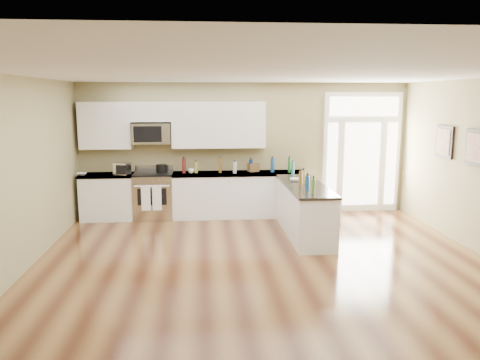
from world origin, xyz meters
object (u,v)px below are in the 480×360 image
object	(u,v)px
kitchen_range	(154,195)
stockpot	(162,168)
toaster_oven	(122,169)
peninsula_cabinet	(304,212)

from	to	relation	value
kitchen_range	stockpot	world-z (taller)	stockpot
stockpot	toaster_oven	bearing A→B (deg)	-163.42
peninsula_cabinet	kitchen_range	world-z (taller)	kitchen_range
toaster_oven	kitchen_range	bearing A→B (deg)	30.09
kitchen_range	toaster_oven	distance (m)	0.85
peninsula_cabinet	kitchen_range	xyz separation A→B (m)	(-2.86, 1.45, 0.04)
peninsula_cabinet	stockpot	bearing A→B (deg)	149.84
peninsula_cabinet	kitchen_range	distance (m)	3.21
peninsula_cabinet	toaster_oven	xyz separation A→B (m)	(-3.47, 1.34, 0.63)
kitchen_range	peninsula_cabinet	bearing A→B (deg)	-26.84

